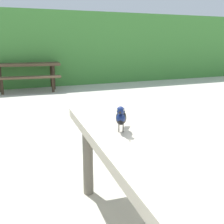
% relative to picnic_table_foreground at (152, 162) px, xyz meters
% --- Properties ---
extents(hedge_wall, '(28.00, 2.04, 2.21)m').
position_rel_picnic_table_foreground_xyz_m(hedge_wall, '(0.40, 8.08, 0.55)').
color(hedge_wall, '#428438').
rests_on(hedge_wall, ground).
extents(picnic_table_foreground, '(1.83, 1.86, 0.74)m').
position_rel_picnic_table_foreground_xyz_m(picnic_table_foreground, '(0.00, 0.00, 0.00)').
color(picnic_table_foreground, '#B2A893').
rests_on(picnic_table_foreground, ground).
extents(bird_grackle, '(0.16, 0.26, 0.18)m').
position_rel_picnic_table_foreground_xyz_m(bird_grackle, '(-0.16, 0.13, 0.29)').
color(bird_grackle, black).
rests_on(bird_grackle, picnic_table_foreground).
extents(picnic_table_mid_left, '(1.90, 1.87, 0.74)m').
position_rel_picnic_table_foreground_xyz_m(picnic_table_mid_left, '(0.09, 6.88, 0.00)').
color(picnic_table_mid_left, brown).
rests_on(picnic_table_mid_left, ground).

